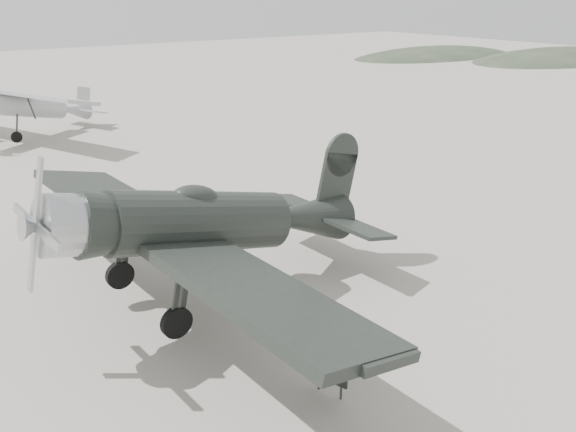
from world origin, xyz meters
name	(u,v)px	position (x,y,z in m)	size (l,w,h in m)	color
ground	(351,252)	(0.00, 0.00, 0.00)	(160.00, 160.00, 0.00)	#9A9589
hill_east_north	(560,59)	(60.00, 28.00, 0.00)	(36.00, 18.00, 6.00)	#303A2A
hill_northeast	(435,55)	(50.00, 40.00, 0.00)	(32.00, 16.00, 5.20)	#303A2A
lowwing_monoplane	(214,222)	(-5.05, -0.18, 2.34)	(9.79, 13.70, 4.42)	black
highwing_monoplane	(23,101)	(-5.13, 22.62, 2.15)	(8.97, 11.83, 3.44)	#A8AAAD
sign_board	(331,366)	(-5.01, -5.03, 0.71)	(0.32, 0.80, 1.19)	#333333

